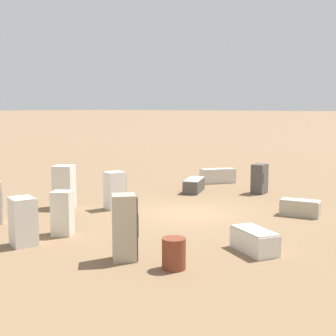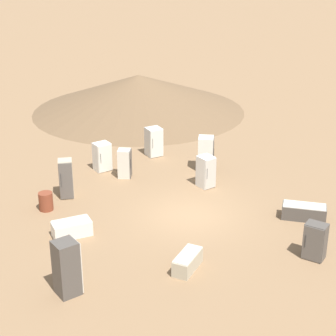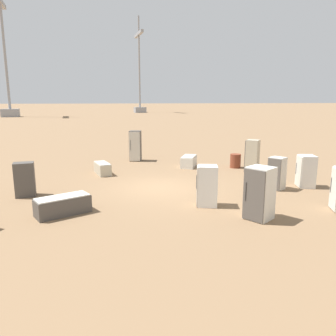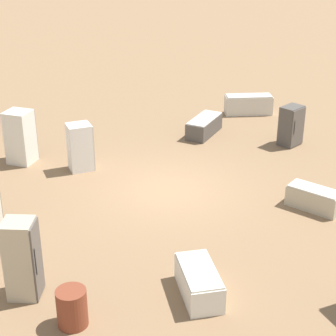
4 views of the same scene
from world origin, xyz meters
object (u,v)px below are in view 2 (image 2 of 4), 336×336
Objects in this scene: discarded_fridge_10 at (66,179)px; discarded_fridge_1 at (206,172)px; discarded_fridge_0 at (67,268)px; discarded_fridge_8 at (154,142)px; discarded_fridge_2 at (206,153)px; rusty_barrel at (46,201)px; discarded_fridge_5 at (102,157)px; discarded_fridge_9 at (125,163)px; discarded_fridge_4 at (188,262)px; discarded_fridge_7 at (315,241)px; discarded_fridge_3 at (72,228)px; discarded_fridge_11 at (304,212)px.

discarded_fridge_1 is at bearing -179.69° from discarded_fridge_10.
discarded_fridge_0 is 1.25× the size of discarded_fridge_8.
discarded_fridge_0 is at bearing -19.97° from discarded_fridge_2.
rusty_barrel is at bearing 52.92° from discarded_fridge_10.
discarded_fridge_5 reaches higher than discarded_fridge_9.
discarded_fridge_2 is at bearing 114.49° from discarded_fridge_8.
rusty_barrel is (-0.50, -7.59, 0.09)m from discarded_fridge_4.
discarded_fridge_7 is at bearing 49.67° from discarded_fridge_9.
discarded_fridge_3 is at bearing 92.63° from discarded_fridge_10.
discarded_fridge_10 is 1.57m from rusty_barrel.
discarded_fridge_4 is at bearing 68.85° from discarded_fridge_8.
discarded_fridge_5 is at bearing -121.51° from discarded_fridge_9.
discarded_fridge_9 is at bearing 108.75° from discarded_fridge_5.
discarded_fridge_5 is at bearing -106.78° from discarded_fridge_11.
discarded_fridge_2 is at bearing -131.09° from discarded_fridge_11.
discarded_fridge_8 reaches higher than discarded_fridge_7.
rusty_barrel reaches higher than discarded_fridge_3.
discarded_fridge_10 is (4.56, -4.61, 0.14)m from discarded_fridge_1.
discarded_fridge_10 is (3.30, -0.74, 0.18)m from discarded_fridge_9.
discarded_fridge_10 is at bearing -24.50° from discarded_fridge_1.
discarded_fridge_10 is at bearing -42.15° from discarded_fridge_9.
discarded_fridge_5 is at bearing 10.54° from discarded_fridge_8.
discarded_fridge_8 reaches higher than rusty_barrel.
discarded_fridge_1 is at bearing 113.44° from discarded_fridge_0.
discarded_fridge_1 is 4.83m from discarded_fridge_8.
discarded_fridge_9 is (-5.81, -1.96, 0.39)m from discarded_fridge_3.
discarded_fridge_1 is at bearing 2.38° from discarded_fridge_2.
discarded_fridge_2 is 1.14× the size of discarded_fridge_4.
discarded_fridge_1 is at bearing 105.81° from discarded_fridge_3.
discarded_fridge_8 is (-11.94, -5.12, -0.20)m from discarded_fridge_0.
discarded_fridge_3 is 2.09× the size of rusty_barrel.
discarded_fridge_2 reaches higher than discarded_fridge_7.
discarded_fridge_8 is at bearing 160.32° from discarded_fridge_9.
rusty_barrel is at bearing -171.51° from discarded_fridge_3.
discarded_fridge_10 is (-2.51, -2.70, 0.57)m from discarded_fridge_3.
discarded_fridge_2 is 0.97× the size of discarded_fridge_10.
discarded_fridge_9 is at bearing -51.10° from discarded_fridge_1.
discarded_fridge_4 is at bearing 78.79° from discarded_fridge_5.
discarded_fridge_4 is at bearing 121.39° from discarded_fridge_10.
discarded_fridge_10 is at bearing -57.62° from discarded_fridge_2.
discarded_fridge_8 is (-9.02, -2.51, 0.45)m from discarded_fridge_3.
discarded_fridge_7 is at bearing 142.20° from discarded_fridge_10.
discarded_fridge_11 is 2.42× the size of rusty_barrel.
discarded_fridge_2 is 4.15m from discarded_fridge_9.
discarded_fridge_7 is (3.27, 6.59, -0.06)m from discarded_fridge_1.
discarded_fridge_10 is at bearing 4.46° from discarded_fridge_7.
discarded_fridge_0 is 1.39× the size of discarded_fridge_7.
discarded_fridge_5 is 0.80× the size of discarded_fridge_10.
discarded_fridge_0 is 12.99m from discarded_fridge_8.
discarded_fridge_7 is (-3.26, 3.42, 0.39)m from discarded_fridge_4.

